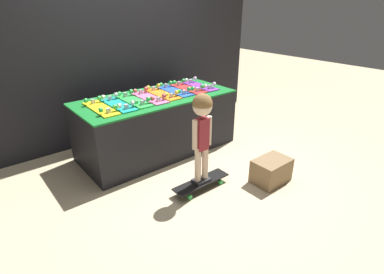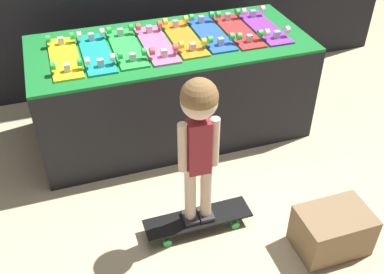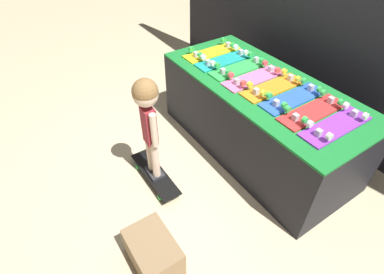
{
  "view_description": "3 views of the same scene",
  "coord_description": "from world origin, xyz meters",
  "px_view_note": "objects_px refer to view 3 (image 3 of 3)",
  "views": [
    {
      "loc": [
        -1.97,
        -2.63,
        1.88
      ],
      "look_at": [
        -0.02,
        -0.25,
        0.47
      ],
      "focal_mm": 28.0,
      "sensor_mm": 36.0,
      "label": 1
    },
    {
      "loc": [
        -0.79,
        -2.37,
        2.18
      ],
      "look_at": [
        -0.07,
        -0.2,
        0.44
      ],
      "focal_mm": 42.0,
      "sensor_mm": 36.0,
      "label": 2
    },
    {
      "loc": [
        1.59,
        -1.31,
        2.15
      ],
      "look_at": [
        -0.1,
        -0.19,
        0.39
      ],
      "focal_mm": 28.0,
      "sensor_mm": 36.0,
      "label": 3
    }
  ],
  "objects_px": {
    "skateboard_yellow_on_rack": "(212,51)",
    "storage_box": "(153,253)",
    "child": "(148,113)",
    "skateboard_teal_on_rack": "(225,59)",
    "skateboard_green_on_rack": "(240,67)",
    "skateboard_orange_on_rack": "(273,86)",
    "skateboard_purple_on_rack": "(336,125)",
    "skateboard_on_floor": "(155,174)",
    "skateboard_blue_on_rack": "(293,97)",
    "skateboard_red_on_rack": "(313,111)",
    "skateboard_pink_on_rack": "(254,77)"
  },
  "relations": [
    {
      "from": "skateboard_green_on_rack",
      "to": "skateboard_on_floor",
      "type": "height_order",
      "value": "skateboard_green_on_rack"
    },
    {
      "from": "skateboard_yellow_on_rack",
      "to": "skateboard_red_on_rack",
      "type": "bearing_deg",
      "value": 1.5
    },
    {
      "from": "skateboard_yellow_on_rack",
      "to": "child",
      "type": "bearing_deg",
      "value": -60.6
    },
    {
      "from": "skateboard_pink_on_rack",
      "to": "storage_box",
      "type": "bearing_deg",
      "value": -65.42
    },
    {
      "from": "skateboard_yellow_on_rack",
      "to": "skateboard_purple_on_rack",
      "type": "height_order",
      "value": "same"
    },
    {
      "from": "skateboard_orange_on_rack",
      "to": "skateboard_yellow_on_rack",
      "type": "bearing_deg",
      "value": -177.85
    },
    {
      "from": "skateboard_green_on_rack",
      "to": "skateboard_pink_on_rack",
      "type": "distance_m",
      "value": 0.21
    },
    {
      "from": "skateboard_yellow_on_rack",
      "to": "child",
      "type": "relative_size",
      "value": 0.64
    },
    {
      "from": "skateboard_blue_on_rack",
      "to": "skateboard_orange_on_rack",
      "type": "bearing_deg",
      "value": -175.47
    },
    {
      "from": "skateboard_purple_on_rack",
      "to": "skateboard_teal_on_rack",
      "type": "bearing_deg",
      "value": -178.64
    },
    {
      "from": "skateboard_green_on_rack",
      "to": "skateboard_blue_on_rack",
      "type": "bearing_deg",
      "value": 3.22
    },
    {
      "from": "skateboard_pink_on_rack",
      "to": "skateboard_orange_on_rack",
      "type": "xyz_separation_m",
      "value": [
        0.21,
        0.03,
        0.0
      ]
    },
    {
      "from": "storage_box",
      "to": "skateboard_green_on_rack",
      "type": "bearing_deg",
      "value": 120.98
    },
    {
      "from": "skateboard_pink_on_rack",
      "to": "child",
      "type": "distance_m",
      "value": 1.06
    },
    {
      "from": "skateboard_teal_on_rack",
      "to": "skateboard_on_floor",
      "type": "xyz_separation_m",
      "value": [
        0.38,
        -1.05,
        -0.71
      ]
    },
    {
      "from": "skateboard_yellow_on_rack",
      "to": "storage_box",
      "type": "distance_m",
      "value": 2.04
    },
    {
      "from": "skateboard_teal_on_rack",
      "to": "skateboard_red_on_rack",
      "type": "xyz_separation_m",
      "value": [
        1.07,
        0.03,
        0.0
      ]
    },
    {
      "from": "skateboard_teal_on_rack",
      "to": "skateboard_green_on_rack",
      "type": "bearing_deg",
      "value": 3.67
    },
    {
      "from": "skateboard_blue_on_rack",
      "to": "child",
      "type": "xyz_separation_m",
      "value": [
        -0.47,
        -1.1,
        -0.0
      ]
    },
    {
      "from": "skateboard_orange_on_rack",
      "to": "child",
      "type": "relative_size",
      "value": 0.64
    },
    {
      "from": "skateboard_green_on_rack",
      "to": "skateboard_orange_on_rack",
      "type": "xyz_separation_m",
      "value": [
        0.43,
        0.02,
        0.0
      ]
    },
    {
      "from": "skateboard_teal_on_rack",
      "to": "skateboard_green_on_rack",
      "type": "distance_m",
      "value": 0.21
    },
    {
      "from": "skateboard_purple_on_rack",
      "to": "storage_box",
      "type": "distance_m",
      "value": 1.62
    },
    {
      "from": "skateboard_yellow_on_rack",
      "to": "skateboard_blue_on_rack",
      "type": "relative_size",
      "value": 1.0
    },
    {
      "from": "skateboard_green_on_rack",
      "to": "skateboard_purple_on_rack",
      "type": "distance_m",
      "value": 1.07
    },
    {
      "from": "skateboard_red_on_rack",
      "to": "storage_box",
      "type": "height_order",
      "value": "skateboard_red_on_rack"
    },
    {
      "from": "skateboard_blue_on_rack",
      "to": "skateboard_on_floor",
      "type": "xyz_separation_m",
      "value": [
        -0.47,
        -1.1,
        -0.71
      ]
    },
    {
      "from": "skateboard_blue_on_rack",
      "to": "skateboard_green_on_rack",
      "type": "bearing_deg",
      "value": -176.78
    },
    {
      "from": "skateboard_on_floor",
      "to": "skateboard_orange_on_rack",
      "type": "bearing_deg",
      "value": 76.62
    },
    {
      "from": "skateboard_on_floor",
      "to": "storage_box",
      "type": "height_order",
      "value": "storage_box"
    },
    {
      "from": "skateboard_pink_on_rack",
      "to": "skateboard_red_on_rack",
      "type": "height_order",
      "value": "same"
    },
    {
      "from": "child",
      "to": "skateboard_green_on_rack",
      "type": "bearing_deg",
      "value": 101.37
    },
    {
      "from": "skateboard_yellow_on_rack",
      "to": "skateboard_blue_on_rack",
      "type": "distance_m",
      "value": 1.07
    },
    {
      "from": "skateboard_blue_on_rack",
      "to": "skateboard_purple_on_rack",
      "type": "distance_m",
      "value": 0.43
    },
    {
      "from": "skateboard_orange_on_rack",
      "to": "skateboard_purple_on_rack",
      "type": "distance_m",
      "value": 0.64
    },
    {
      "from": "child",
      "to": "skateboard_yellow_on_rack",
      "type": "bearing_deg",
      "value": 121.83
    },
    {
      "from": "skateboard_teal_on_rack",
      "to": "skateboard_green_on_rack",
      "type": "height_order",
      "value": "same"
    },
    {
      "from": "skateboard_on_floor",
      "to": "storage_box",
      "type": "xyz_separation_m",
      "value": [
        0.7,
        -0.39,
        0.06
      ]
    },
    {
      "from": "child",
      "to": "storage_box",
      "type": "bearing_deg",
      "value": -26.23
    },
    {
      "from": "skateboard_teal_on_rack",
      "to": "skateboard_pink_on_rack",
      "type": "bearing_deg",
      "value": 0.3
    },
    {
      "from": "skateboard_red_on_rack",
      "to": "skateboard_teal_on_rack",
      "type": "bearing_deg",
      "value": -178.16
    },
    {
      "from": "skateboard_on_floor",
      "to": "child",
      "type": "height_order",
      "value": "child"
    },
    {
      "from": "skateboard_yellow_on_rack",
      "to": "skateboard_pink_on_rack",
      "type": "distance_m",
      "value": 0.64
    },
    {
      "from": "skateboard_green_on_rack",
      "to": "skateboard_orange_on_rack",
      "type": "bearing_deg",
      "value": 2.57
    },
    {
      "from": "skateboard_green_on_rack",
      "to": "skateboard_on_floor",
      "type": "distance_m",
      "value": 1.29
    },
    {
      "from": "skateboard_orange_on_rack",
      "to": "skateboard_teal_on_rack",
      "type": "bearing_deg",
      "value": -177.07
    },
    {
      "from": "skateboard_yellow_on_rack",
      "to": "skateboard_red_on_rack",
      "type": "xyz_separation_m",
      "value": [
        1.28,
        0.03,
        0.0
      ]
    },
    {
      "from": "skateboard_yellow_on_rack",
      "to": "storage_box",
      "type": "height_order",
      "value": "skateboard_yellow_on_rack"
    },
    {
      "from": "skateboard_yellow_on_rack",
      "to": "skateboard_purple_on_rack",
      "type": "relative_size",
      "value": 1.0
    },
    {
      "from": "skateboard_orange_on_rack",
      "to": "skateboard_on_floor",
      "type": "height_order",
      "value": "skateboard_orange_on_rack"
    }
  ]
}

